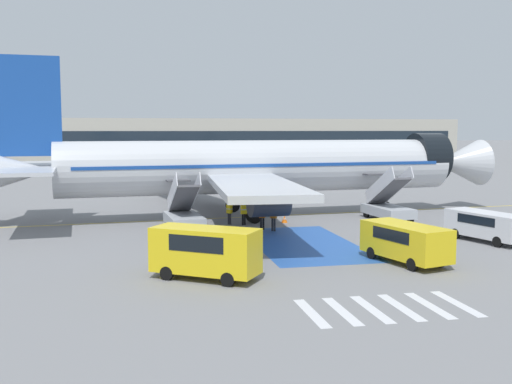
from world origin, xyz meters
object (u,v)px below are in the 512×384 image
(service_van_1, at_px, (205,249))
(service_van_2, at_px, (486,224))
(boarding_stairs_aft, at_px, (184,215))
(ground_crew_3, at_px, (229,211))
(fuel_tanker, at_px, (142,176))
(ground_crew_0, at_px, (262,215))
(airliner, at_px, (254,167))
(ground_crew_2, at_px, (274,216))
(traffic_cone_0, at_px, (284,219))
(terminal_building, at_px, (194,141))
(boarding_stairs_forward, at_px, (388,207))
(service_van_0, at_px, (405,240))
(ground_crew_1, at_px, (244,212))

(service_van_1, bearing_deg, service_van_2, 141.45)
(boarding_stairs_aft, height_order, ground_crew_3, boarding_stairs_aft)
(fuel_tanker, bearing_deg, ground_crew_0, -174.00)
(airliner, bearing_deg, ground_crew_2, -5.32)
(airliner, relative_size, traffic_cone_0, 81.09)
(service_van_2, bearing_deg, ground_crew_3, 128.78)
(ground_crew_2, height_order, ground_crew_3, ground_crew_2)
(ground_crew_2, relative_size, terminal_building, 0.02)
(boarding_stairs_forward, bearing_deg, boarding_stairs_aft, 180.00)
(fuel_tanker, xyz_separation_m, ground_crew_3, (5.68, -24.63, -0.79))
(boarding_stairs_forward, distance_m, fuel_tanker, 30.80)
(boarding_stairs_aft, bearing_deg, ground_crew_3, 22.91)
(ground_crew_3, xyz_separation_m, traffic_cone_0, (4.09, -0.14, -0.69))
(ground_crew_2, relative_size, traffic_cone_0, 3.55)
(airliner, xyz_separation_m, service_van_0, (4.28, -17.69, -2.75))
(ground_crew_1, bearing_deg, service_van_2, 129.37)
(ground_crew_3, distance_m, terminal_building, 81.70)
(fuel_tanker, bearing_deg, airliner, -168.23)
(ground_crew_1, distance_m, ground_crew_2, 3.32)
(ground_crew_3, bearing_deg, traffic_cone_0, -128.44)
(service_van_2, xyz_separation_m, terminal_building, (-8.13, 91.34, 3.41))
(fuel_tanker, relative_size, service_van_1, 1.87)
(fuel_tanker, bearing_deg, boarding_stairs_aft, 175.59)
(service_van_0, distance_m, service_van_2, 8.71)
(terminal_building, bearing_deg, airliner, -92.66)
(fuel_tanker, distance_m, service_van_0, 40.97)
(airliner, bearing_deg, service_van_2, 36.97)
(boarding_stairs_forward, relative_size, ground_crew_0, 3.11)
(fuel_tanker, distance_m, ground_crew_1, 26.13)
(boarding_stairs_forward, relative_size, traffic_cone_0, 10.37)
(traffic_cone_0, xyz_separation_m, terminal_building, (2.05, 81.53, 4.26))
(traffic_cone_0, bearing_deg, ground_crew_0, -129.87)
(service_van_2, height_order, ground_crew_0, service_van_2)
(traffic_cone_0, bearing_deg, boarding_stairs_aft, -167.55)
(ground_crew_1, bearing_deg, ground_crew_2, 100.77)
(ground_crew_2, bearing_deg, traffic_cone_0, -77.62)
(airliner, bearing_deg, service_van_1, -22.80)
(ground_crew_3, bearing_deg, terminal_building, -40.84)
(boarding_stairs_aft, bearing_deg, ground_crew_2, -21.66)
(ground_crew_0, relative_size, terminal_building, 0.02)
(fuel_tanker, height_order, traffic_cone_0, fuel_tanker)
(service_van_2, height_order, traffic_cone_0, service_van_2)
(airliner, height_order, traffic_cone_0, airliner)
(boarding_stairs_aft, xyz_separation_m, ground_crew_1, (4.40, 1.17, -0.05))
(boarding_stairs_aft, bearing_deg, traffic_cone_0, 7.80)
(ground_crew_0, xyz_separation_m, terminal_building, (4.34, 84.27, 3.53))
(boarding_stairs_forward, relative_size, boarding_stairs_aft, 1.00)
(boarding_stairs_forward, xyz_separation_m, service_van_0, (-5.28, -13.86, 0.19))
(boarding_stairs_aft, distance_m, fuel_tanker, 26.53)
(terminal_building, bearing_deg, ground_crew_2, -92.50)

